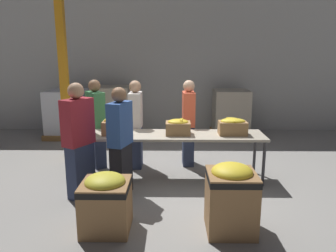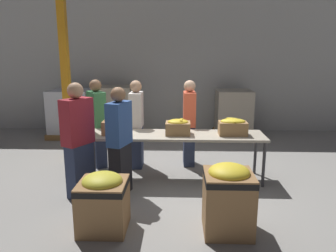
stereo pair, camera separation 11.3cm
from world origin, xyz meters
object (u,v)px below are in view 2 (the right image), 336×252
at_px(banana_box_1, 178,127).
at_px(volunteer_3, 97,124).
at_px(banana_box_2, 233,126).
at_px(donation_bin_1, 228,196).
at_px(sorting_table, 174,137).
at_px(donation_bin_0, 103,200).
at_px(volunteer_0, 189,124).
at_px(volunteer_4, 78,141).
at_px(support_pillar, 65,58).
at_px(pallet_stack_0, 233,114).
at_px(pallet_stack_2, 115,112).
at_px(banana_box_0, 115,125).
at_px(volunteer_2, 137,125).
at_px(pallet_stack_1, 72,113).
at_px(volunteer_1, 120,142).

height_order(banana_box_1, volunteer_3, volunteer_3).
bearing_deg(banana_box_2, donation_bin_1, -100.13).
relative_size(sorting_table, donation_bin_0, 4.17).
distance_m(volunteer_0, donation_bin_1, 2.44).
relative_size(volunteer_0, volunteer_3, 0.99).
xyz_separation_m(volunteer_4, donation_bin_1, (2.04, -0.93, -0.39)).
relative_size(support_pillar, pallet_stack_0, 3.41).
relative_size(banana_box_2, donation_bin_0, 0.63).
bearing_deg(pallet_stack_2, banana_box_0, -79.12).
relative_size(sorting_table, donation_bin_1, 3.53).
distance_m(pallet_stack_0, pallet_stack_2, 2.99).
xyz_separation_m(support_pillar, pallet_stack_0, (3.53, 1.95, -1.42)).
bearing_deg(volunteer_4, volunteer_3, 31.85).
distance_m(banana_box_2, volunteer_2, 1.76).
height_order(volunteer_3, donation_bin_1, volunteer_3).
relative_size(volunteer_0, pallet_stack_2, 1.27).
bearing_deg(support_pillar, sorting_table, -25.48).
bearing_deg(volunteer_2, pallet_stack_1, -139.19).
bearing_deg(donation_bin_1, pallet_stack_0, 80.31).
bearing_deg(banana_box_0, volunteer_0, 31.72).
bearing_deg(volunteer_0, volunteer_3, -86.68).
distance_m(banana_box_1, pallet_stack_2, 3.35).
relative_size(volunteer_4, pallet_stack_2, 1.34).
distance_m(banana_box_1, pallet_stack_0, 3.27).
bearing_deg(pallet_stack_2, volunteer_0, -50.25).
height_order(volunteer_2, pallet_stack_1, volunteer_2).
bearing_deg(donation_bin_0, volunteer_1, 88.54).
distance_m(donation_bin_0, pallet_stack_0, 5.12).
xyz_separation_m(volunteer_1, volunteer_4, (-0.58, -0.11, 0.04)).
height_order(banana_box_2, donation_bin_1, banana_box_2).
distance_m(volunteer_1, volunteer_2, 1.20).
bearing_deg(support_pillar, banana_box_1, -25.02).
xyz_separation_m(banana_box_1, pallet_stack_0, (1.38, 2.95, -0.33)).
xyz_separation_m(banana_box_2, volunteer_2, (-1.65, 0.60, -0.12)).
bearing_deg(sorting_table, volunteer_1, -142.10).
height_order(donation_bin_1, pallet_stack_1, pallet_stack_1).
relative_size(banana_box_1, support_pillar, 0.10).
bearing_deg(volunteer_3, volunteer_2, 56.49).
relative_size(banana_box_1, volunteer_1, 0.25).
bearing_deg(volunteer_2, volunteer_1, -4.27).
height_order(volunteer_1, pallet_stack_2, volunteer_1).
relative_size(banana_box_0, volunteer_3, 0.23).
relative_size(sorting_table, banana_box_1, 7.47).
distance_m(volunteer_1, donation_bin_0, 1.12).
xyz_separation_m(donation_bin_0, pallet_stack_2, (-0.72, 4.56, 0.24)).
bearing_deg(volunteer_2, pallet_stack_2, -159.75).
bearing_deg(sorting_table, pallet_stack_2, 117.73).
height_order(sorting_table, volunteer_4, volunteer_4).
bearing_deg(pallet_stack_0, support_pillar, -151.15).
bearing_deg(pallet_stack_1, volunteer_1, -61.97).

